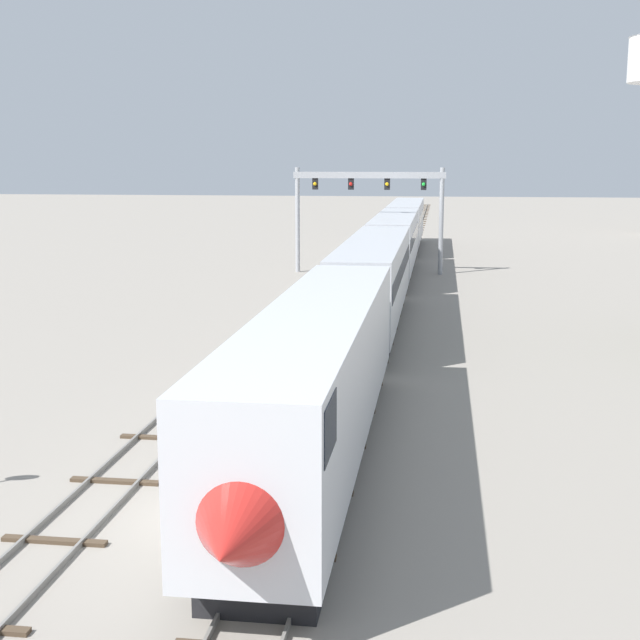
# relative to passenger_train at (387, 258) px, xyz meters

# --- Properties ---
(ground_plane) EXTENTS (400.00, 400.00, 0.00)m
(ground_plane) POSITION_rel_passenger_train_xyz_m (-2.00, -37.09, -2.60)
(ground_plane) COLOR gray
(track_main) EXTENTS (2.60, 200.00, 0.16)m
(track_main) POSITION_rel_passenger_train_xyz_m (0.00, 22.91, -2.54)
(track_main) COLOR slate
(track_main) RESTS_ON ground
(track_near) EXTENTS (2.60, 160.00, 0.16)m
(track_near) POSITION_rel_passenger_train_xyz_m (-5.50, 2.91, -2.54)
(track_near) COLOR slate
(track_near) RESTS_ON ground
(passenger_train) EXTENTS (3.04, 86.91, 4.80)m
(passenger_train) POSITION_rel_passenger_train_xyz_m (0.00, 0.00, 0.00)
(passenger_train) COLOR silver
(passenger_train) RESTS_ON ground
(signal_gantry) EXTENTS (12.10, 0.49, 8.41)m
(signal_gantry) POSITION_rel_passenger_train_xyz_m (-2.25, 12.59, 3.53)
(signal_gantry) COLOR #999BA0
(signal_gantry) RESTS_ON ground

